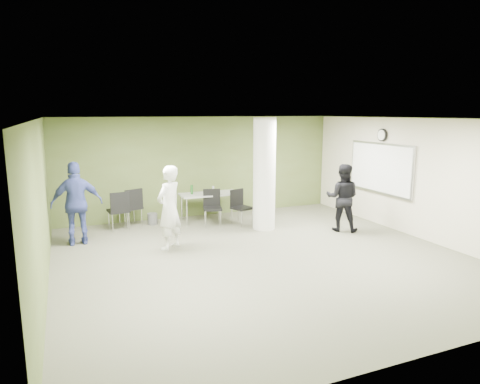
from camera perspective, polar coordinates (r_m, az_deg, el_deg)
name	(u,v)px	position (r m, az deg, el deg)	size (l,w,h in m)	color
floor	(262,258)	(8.83, 2.97, -8.73)	(8.00, 8.00, 0.00)	#545543
ceiling	(264,119)	(8.33, 3.16, 9.75)	(8.00, 8.00, 0.00)	white
wall_back	(202,167)	(12.16, -5.13, 3.37)	(8.00, 0.02, 2.80)	#4F5B2A
wall_left	(41,207)	(7.67, -25.00, -1.85)	(0.02, 8.00, 2.80)	#4F5B2A
wall_right_cream	(417,178)	(10.80, 22.58, 1.69)	(0.02, 8.00, 2.80)	beige
column	(264,174)	(10.68, 3.26, 2.39)	(0.56, 0.56, 2.80)	silver
whiteboard	(380,168)	(11.60, 18.17, 3.04)	(0.05, 2.30, 1.30)	silver
wall_clock	(382,135)	(11.53, 18.42, 7.23)	(0.06, 0.32, 0.32)	black
folding_table	(210,195)	(11.60, -4.09, -0.41)	(1.62, 0.73, 1.01)	#9B9A95
wastebasket	(152,219)	(11.53, -11.59, -3.53)	(0.26, 0.26, 0.30)	#4C4C4C
chair_back_left	(119,208)	(11.07, -15.83, -2.02)	(0.54, 0.54, 0.99)	black
chair_back_right	(132,204)	(11.31, -14.23, -1.63)	(0.64, 0.64, 1.00)	black
chair_table_left	(212,204)	(11.19, -3.73, -1.66)	(0.57, 0.57, 0.94)	black
chair_table_right	(240,204)	(11.25, -0.02, -1.63)	(0.58, 0.58, 0.92)	black
woman_white	(169,208)	(9.27, -9.42, -2.09)	(0.66, 0.43, 1.82)	white
man_black	(342,198)	(10.87, 13.50, -0.73)	(0.82, 0.64, 1.68)	black
man_blue	(77,204)	(10.12, -20.93, -1.45)	(1.09, 0.45, 1.86)	#38438B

